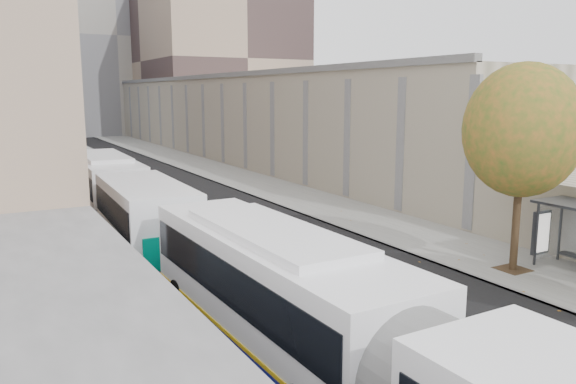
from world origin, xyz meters
TOP-DOWN VIEW (x-y plane):
  - bus_platform at (-3.88, 35.00)m, footprint 4.25×150.00m
  - sidewalk at (4.12, 35.00)m, footprint 4.75×150.00m
  - building_tan at (15.50, 64.00)m, footprint 18.00×92.00m
  - building_far_block at (6.00, 96.00)m, footprint 30.00×18.00m
  - tree_c at (3.60, 13.00)m, footprint 4.20×4.20m
  - bus_near at (-7.17, 7.50)m, footprint 3.05×18.43m
  - bus_far at (-7.69, 26.92)m, footprint 3.30×18.54m
  - distant_car at (-7.49, 47.24)m, footprint 2.79×4.36m

SIDE VIEW (x-z plane):
  - sidewalk at x=4.12m, z-range 0.00..0.08m
  - bus_platform at x=-3.88m, z-range 0.00..0.15m
  - distant_car at x=-7.49m, z-range 0.00..1.38m
  - bus_near at x=-7.17m, z-range 0.14..3.21m
  - bus_far at x=-7.69m, z-range 0.14..3.22m
  - building_tan at x=15.50m, z-range 0.00..8.00m
  - tree_c at x=3.60m, z-range 1.61..8.89m
  - building_far_block at x=6.00m, z-range 0.00..30.00m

